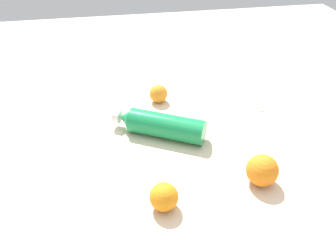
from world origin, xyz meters
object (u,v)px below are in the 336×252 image
(orange_1, at_px, (158,94))
(orange_0, at_px, (164,197))
(orange_2, at_px, (262,170))
(water_bottle, at_px, (160,125))
(folded_napkin, at_px, (245,97))

(orange_1, bearing_deg, orange_0, -97.65)
(orange_1, xyz_separation_m, orange_2, (0.19, -0.44, 0.01))
(water_bottle, xyz_separation_m, orange_2, (0.21, -0.25, 0.00))
(water_bottle, height_order, folded_napkin, water_bottle)
(water_bottle, height_order, orange_0, water_bottle)
(orange_2, height_order, folded_napkin, orange_2)
(orange_1, distance_m, folded_napkin, 0.31)
(orange_0, bearing_deg, folded_napkin, 50.77)
(orange_1, bearing_deg, folded_napkin, -5.17)
(orange_2, bearing_deg, orange_0, -171.37)
(water_bottle, height_order, orange_1, water_bottle)
(water_bottle, bearing_deg, orange_0, 111.01)
(orange_0, bearing_deg, orange_2, 8.63)
(orange_2, relative_size, folded_napkin, 0.46)
(folded_napkin, bearing_deg, orange_1, 174.83)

